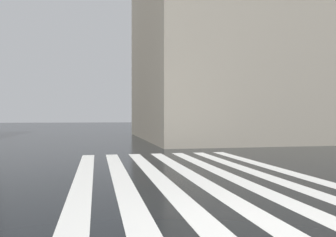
% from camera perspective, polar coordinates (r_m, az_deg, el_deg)
% --- Properties ---
extents(ground_plane, '(220.00, 220.00, 0.00)m').
position_cam_1_polar(ground_plane, '(5.42, 14.35, -17.63)').
color(ground_plane, black).
extents(zebra_crossing, '(13.00, 6.50, 0.01)m').
position_cam_1_polar(zebra_crossing, '(9.17, 5.06, -10.21)').
color(zebra_crossing, silver).
rests_on(zebra_crossing, ground_plane).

